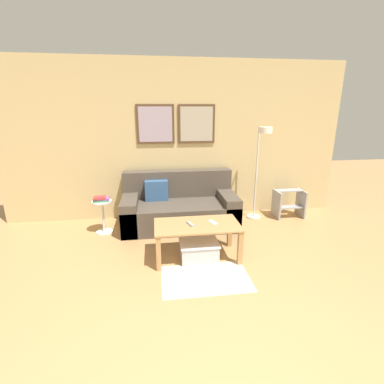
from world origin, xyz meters
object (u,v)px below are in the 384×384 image
at_px(book_stack, 101,199).
at_px(side_table, 103,214).
at_px(floor_lamp, 261,157).
at_px(step_stool, 289,203).
at_px(cell_phone, 213,222).
at_px(storage_bin, 198,249).
at_px(coffee_table, 197,230).
at_px(couch, 179,208).
at_px(remote_control, 190,224).

bearing_deg(book_stack, side_table, 54.22).
distance_m(floor_lamp, step_stool, 1.01).
relative_size(cell_phone, step_stool, 0.29).
relative_size(storage_bin, side_table, 0.95).
xyz_separation_m(coffee_table, floor_lamp, (1.17, 1.04, 0.70)).
height_order(side_table, step_stool, side_table).
height_order(floor_lamp, side_table, floor_lamp).
distance_m(floor_lamp, side_table, 2.57).
bearing_deg(storage_bin, couch, 97.44).
bearing_deg(book_stack, remote_control, -37.11).
bearing_deg(storage_bin, step_stool, 33.41).
relative_size(remote_control, cell_phone, 1.07).
xyz_separation_m(book_stack, cell_phone, (1.49, -0.88, -0.08)).
bearing_deg(step_stool, side_table, -175.62).
bearing_deg(cell_phone, step_stool, 16.99).
bearing_deg(floor_lamp, couch, 179.00).
relative_size(side_table, cell_phone, 3.56).
bearing_deg(couch, side_table, -172.48).
relative_size(side_table, book_stack, 2.09).
height_order(storage_bin, remote_control, remote_control).
xyz_separation_m(floor_lamp, side_table, (-2.45, -0.13, -0.77)).
height_order(couch, book_stack, couch).
xyz_separation_m(floor_lamp, cell_phone, (-0.97, -1.02, -0.61)).
bearing_deg(coffee_table, step_stool, 32.95).
distance_m(couch, floor_lamp, 1.51).
distance_m(storage_bin, step_stool, 2.10).
bearing_deg(step_stool, storage_bin, -146.59).
height_order(storage_bin, floor_lamp, floor_lamp).
xyz_separation_m(storage_bin, floor_lamp, (1.15, 1.05, 0.95)).
height_order(cell_phone, step_stool, step_stool).
bearing_deg(step_stool, cell_phone, -144.39).
relative_size(couch, cell_phone, 12.62).
bearing_deg(floor_lamp, coffee_table, -138.30).
bearing_deg(storage_bin, coffee_table, 148.21).
distance_m(coffee_table, book_stack, 1.58).
distance_m(cell_phone, step_stool, 1.94).
height_order(side_table, book_stack, book_stack).
height_order(couch, remote_control, couch).
height_order(coffee_table, storage_bin, coffee_table).
height_order(coffee_table, remote_control, remote_control).
distance_m(coffee_table, step_stool, 2.11).
bearing_deg(cell_phone, storage_bin, 171.42).
xyz_separation_m(floor_lamp, remote_control, (-1.25, -1.05, -0.61)).
relative_size(floor_lamp, remote_control, 10.24).
xyz_separation_m(couch, step_stool, (1.89, 0.08, -0.03)).
bearing_deg(couch, floor_lamp, -1.00).
xyz_separation_m(couch, remote_control, (0.04, -1.07, 0.18)).
distance_m(side_table, step_stool, 3.06).
bearing_deg(storage_bin, side_table, 144.51).
bearing_deg(storage_bin, remote_control, 176.98).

